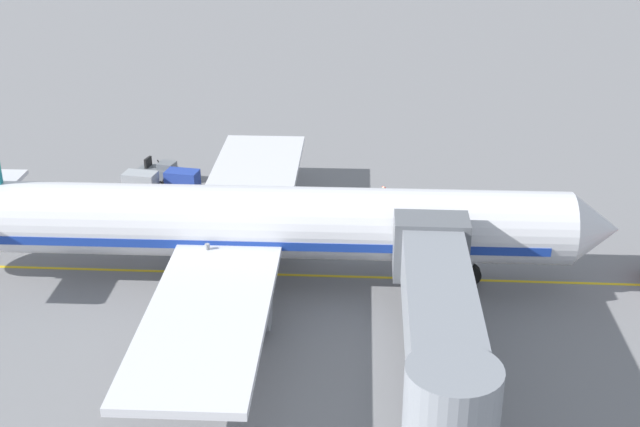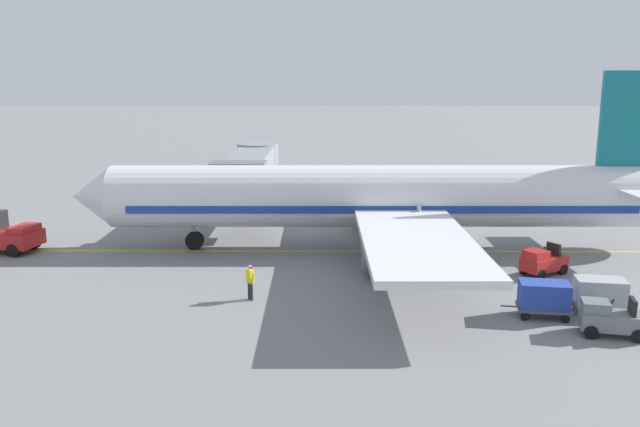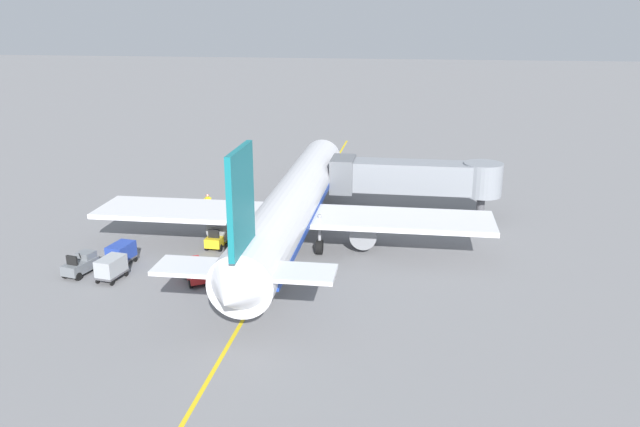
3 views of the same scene
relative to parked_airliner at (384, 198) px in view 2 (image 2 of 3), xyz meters
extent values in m
plane|color=slate|center=(-0.51, 2.22, -3.19)|extent=(400.00, 400.00, 0.00)
cube|color=gold|center=(-0.51, 2.22, -3.18)|extent=(0.24, 80.00, 0.01)
cylinder|color=silver|center=(0.00, 0.27, 0.10)|extent=(4.00, 32.03, 3.70)
cube|color=#193899|center=(0.00, 0.27, -0.36)|extent=(4.01, 29.47, 0.44)
cone|color=silver|center=(-0.16, 17.47, 0.10)|extent=(3.65, 2.43, 3.63)
cube|color=black|center=(-0.15, 15.67, 0.75)|extent=(2.79, 1.13, 0.60)
cube|color=silver|center=(0.01, -0.73, -0.55)|extent=(30.05, 5.48, 0.36)
cylinder|color=gray|center=(-5.50, 0.02, -1.80)|extent=(2.03, 3.22, 2.00)
cylinder|color=gray|center=(5.50, 0.12, -1.80)|extent=(2.03, 3.22, 2.00)
cube|color=#14707A|center=(0.14, -14.73, 4.70)|extent=(0.36, 4.40, 5.50)
cube|color=silver|center=(0.13, -14.53, 0.65)|extent=(10.02, 2.69, 0.24)
cylinder|color=black|center=(-0.11, 11.47, -2.64)|extent=(0.46, 1.10, 1.10)
cylinder|color=gray|center=(-0.11, 11.47, -1.09)|extent=(0.24, 0.24, 2.00)
cylinder|color=black|center=(-2.28, -1.75, -2.64)|extent=(0.46, 1.10, 1.10)
cylinder|color=gray|center=(-2.28, -1.75, -1.09)|extent=(0.24, 0.24, 2.00)
cylinder|color=black|center=(2.32, -1.71, -2.64)|extent=(0.46, 1.10, 1.10)
cylinder|color=gray|center=(2.32, -1.71, -1.09)|extent=(0.24, 0.24, 2.00)
cube|color=gray|center=(8.42, 9.09, 0.30)|extent=(12.90, 2.80, 2.60)
cube|color=slate|center=(2.77, 9.09, 0.30)|extent=(2.00, 3.50, 2.99)
cylinder|color=gray|center=(14.87, 9.09, 0.30)|extent=(3.36, 3.36, 2.86)
cylinder|color=#4C4C51|center=(14.87, 9.09, -2.09)|extent=(0.70, 0.70, 2.19)
cube|color=#38383A|center=(14.87, 9.09, -3.11)|extent=(1.80, 1.80, 0.16)
cube|color=#B21E1E|center=(-0.67, 22.91, -2.34)|extent=(2.99, 4.73, 0.90)
cube|color=#B21E1E|center=(-0.96, 21.39, -1.71)|extent=(2.04, 1.43, 0.36)
cylinder|color=black|center=(-0.02, 21.33, -2.79)|extent=(0.49, 0.85, 0.80)
cylinder|color=black|center=(-1.86, 21.68, -2.79)|extent=(0.49, 0.85, 0.80)
cube|color=#B21E1E|center=(-5.09, -8.04, -2.56)|extent=(2.34, 2.76, 0.70)
cube|color=#B21E1E|center=(-5.46, -7.45, -1.99)|extent=(1.42, 1.43, 0.44)
cube|color=black|center=(-4.73, -8.62, -1.89)|extent=(0.80, 0.58, 0.64)
cylinder|color=black|center=(-5.16, -7.93, -1.91)|extent=(0.21, 0.27, 0.54)
cylinder|color=black|center=(-6.01, -7.58, -2.91)|extent=(0.47, 0.58, 0.56)
cylinder|color=black|center=(-5.10, -7.01, -2.91)|extent=(0.47, 0.58, 0.56)
cylinder|color=black|center=(-5.09, -9.06, -2.91)|extent=(0.47, 0.58, 0.56)
cylinder|color=black|center=(-4.17, -8.49, -2.91)|extent=(0.47, 0.58, 0.56)
cube|color=slate|center=(-13.32, -8.06, -2.56)|extent=(1.71, 2.70, 0.70)
cube|color=slate|center=(-13.18, -7.39, -1.99)|extent=(1.22, 1.25, 0.44)
cube|color=black|center=(-13.47, -8.73, -1.89)|extent=(0.85, 0.34, 0.64)
cylinder|color=black|center=(-13.30, -7.94, -1.91)|extent=(0.14, 0.27, 0.54)
cylinder|color=black|center=(-13.66, -7.09, -2.91)|extent=(0.32, 0.59, 0.56)
cylinder|color=black|center=(-12.61, -7.32, -2.91)|extent=(0.32, 0.59, 0.56)
cylinder|color=black|center=(-14.04, -8.79, -2.91)|extent=(0.32, 0.59, 0.56)
cylinder|color=black|center=(-12.99, -9.03, -2.91)|extent=(0.32, 0.59, 0.56)
cube|color=gold|center=(-5.66, -1.37, -2.56)|extent=(1.34, 2.56, 0.70)
cube|color=gold|center=(-5.62, -0.69, -1.99)|extent=(1.08, 1.10, 0.44)
cube|color=black|center=(-5.69, -2.06, -1.89)|extent=(0.85, 0.21, 0.64)
cylinder|color=black|center=(-5.65, -1.25, -1.91)|extent=(0.09, 0.27, 0.54)
cylinder|color=black|center=(-6.15, -0.47, -2.91)|extent=(0.23, 0.57, 0.56)
cylinder|color=black|center=(-5.07, -0.53, -2.91)|extent=(0.23, 0.57, 0.56)
cylinder|color=black|center=(-6.24, -2.22, -2.91)|extent=(0.23, 0.57, 0.56)
cylinder|color=black|center=(-5.16, -2.28, -2.91)|extent=(0.23, 0.57, 0.56)
cube|color=#4C4C51|center=(-11.29, -5.95, -2.77)|extent=(1.62, 2.37, 0.12)
cube|color=#233D9E|center=(-11.29, -5.95, -2.16)|extent=(1.54, 2.25, 1.10)
cylinder|color=#4C4C51|center=(-11.07, -4.52, -2.78)|extent=(0.18, 0.70, 0.07)
cylinder|color=black|center=(-11.71, -5.05, -3.01)|extent=(0.17, 0.37, 0.36)
cylinder|color=black|center=(-10.62, -5.22, -3.01)|extent=(0.17, 0.37, 0.36)
cylinder|color=black|center=(-11.97, -6.68, -3.01)|extent=(0.17, 0.37, 0.36)
cylinder|color=black|center=(-10.87, -6.85, -3.01)|extent=(0.17, 0.37, 0.36)
cube|color=#4C4C51|center=(-10.78, -8.58, -2.77)|extent=(1.62, 2.37, 0.12)
cube|color=#999EA3|center=(-10.78, -8.58, -2.16)|extent=(1.54, 2.25, 1.10)
cylinder|color=#4C4C51|center=(-10.56, -7.15, -2.78)|extent=(0.18, 0.70, 0.07)
cylinder|color=black|center=(-11.20, -7.68, -3.01)|extent=(0.17, 0.37, 0.36)
cylinder|color=black|center=(-10.11, -7.85, -3.01)|extent=(0.17, 0.37, 0.36)
cylinder|color=black|center=(-11.46, -9.31, -3.01)|extent=(0.17, 0.37, 0.36)
cylinder|color=black|center=(-10.37, -9.48, -3.01)|extent=(0.17, 0.37, 0.36)
cylinder|color=#232328|center=(-9.07, 7.12, -2.76)|extent=(0.15, 0.15, 0.85)
cylinder|color=#232328|center=(-9.23, 7.00, -2.76)|extent=(0.15, 0.15, 0.85)
cube|color=yellow|center=(-9.15, 7.06, -2.04)|extent=(0.45, 0.42, 0.60)
cylinder|color=yellow|center=(-8.95, 7.21, -2.09)|extent=(0.23, 0.21, 0.57)
cylinder|color=yellow|center=(-9.35, 6.91, -2.09)|extent=(0.23, 0.21, 0.57)
sphere|color=beige|center=(-9.15, 7.06, -1.61)|extent=(0.22, 0.22, 0.22)
cube|color=red|center=(-9.15, 7.06, -1.59)|extent=(0.26, 0.22, 0.10)
camera|label=1|loc=(38.63, 5.98, 17.89)|focal=47.09mm
camera|label=2|loc=(-37.91, 3.58, 7.07)|focal=36.15mm
camera|label=3|loc=(9.11, -46.18, 14.17)|focal=36.24mm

